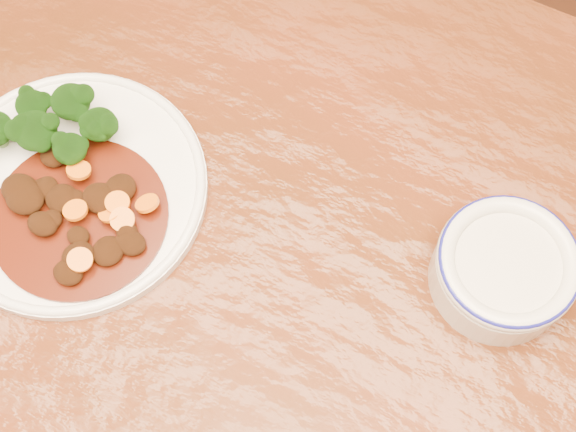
% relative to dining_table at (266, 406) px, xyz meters
% --- Properties ---
extents(dining_table, '(1.51, 0.92, 0.75)m').
position_rel_dining_table_xyz_m(dining_table, '(0.00, 0.00, 0.00)').
color(dining_table, '#5E2410').
rests_on(dining_table, ground).
extents(dinner_plate, '(0.23, 0.23, 0.01)m').
position_rel_dining_table_xyz_m(dinner_plate, '(-0.23, 0.07, 0.09)').
color(dinner_plate, white).
rests_on(dinner_plate, dining_table).
extents(broccoli_florets, '(0.11, 0.09, 0.04)m').
position_rel_dining_table_xyz_m(broccoli_florets, '(-0.26, 0.10, 0.11)').
color(broccoli_florets, '#608B48').
rests_on(broccoli_florets, dinner_plate).
extents(mince_stew, '(0.15, 0.15, 0.02)m').
position_rel_dining_table_xyz_m(mince_stew, '(-0.20, 0.05, 0.10)').
color(mince_stew, '#481507').
rests_on(mince_stew, dinner_plate).
extents(dip_bowl, '(0.11, 0.11, 0.05)m').
position_rel_dining_table_xyz_m(dip_bowl, '(0.13, 0.17, 0.11)').
color(dip_bowl, beige).
rests_on(dip_bowl, dining_table).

